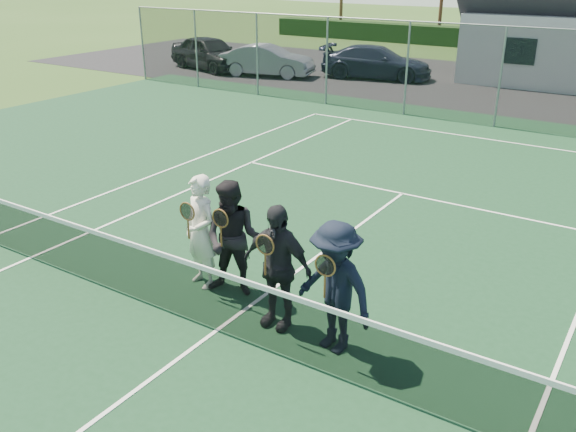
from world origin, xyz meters
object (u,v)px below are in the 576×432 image
object	(u,v)px
car_c	(376,62)
player_d	(335,288)
player_a	(201,232)
player_b	(233,239)
tennis_net	(216,297)
player_c	(277,266)
car_b	(267,61)
car_a	(210,53)

from	to	relation	value
car_c	player_d	distance (m)	20.51
player_d	car_c	bearing A→B (deg)	113.92
player_a	player_b	size ratio (longest dim) A/B	1.00
tennis_net	player_a	distance (m)	1.42
car_c	player_c	bearing A→B (deg)	-169.98
car_c	tennis_net	world-z (taller)	car_c
tennis_net	player_c	world-z (taller)	player_c
tennis_net	player_a	bearing A→B (deg)	138.37
car_b	car_c	xyz separation A→B (m)	(4.31, 2.11, 0.02)
tennis_net	player_c	size ratio (longest dim) A/B	6.49
car_a	player_b	bearing A→B (deg)	-124.27
car_a	car_c	xyz separation A→B (m)	(7.60, 2.13, -0.08)
tennis_net	player_d	size ratio (longest dim) A/B	6.49
player_b	player_d	distance (m)	2.04
player_b	player_d	size ratio (longest dim) A/B	1.00
car_b	player_a	xyz separation A→B (m)	(10.07, -16.24, 0.25)
player_a	player_d	bearing A→B (deg)	-8.80
car_a	tennis_net	world-z (taller)	car_a
car_b	player_d	distance (m)	20.89
car_a	player_a	distance (m)	21.01
tennis_net	player_a	size ratio (longest dim) A/B	6.49
car_b	player_b	distance (m)	19.37
tennis_net	player_b	bearing A→B (deg)	114.78
player_c	player_d	world-z (taller)	same
car_b	player_d	bearing A→B (deg)	-157.42
car_a	tennis_net	distance (m)	22.36
tennis_net	player_d	world-z (taller)	player_d
car_b	player_d	size ratio (longest dim) A/B	2.28
car_c	player_b	world-z (taller)	player_b
player_a	player_c	world-z (taller)	same
car_b	player_a	size ratio (longest dim) A/B	2.28
car_a	tennis_net	xyz separation A→B (m)	(14.38, -17.12, -0.23)
player_a	tennis_net	bearing A→B (deg)	-41.63
tennis_net	player_d	distance (m)	1.66
car_b	player_c	distance (m)	20.26
player_b	player_d	world-z (taller)	same
car_a	player_b	size ratio (longest dim) A/B	2.52
car_b	tennis_net	world-z (taller)	car_b
player_b	player_d	xyz separation A→B (m)	(1.98, -0.46, -0.00)
player_d	player_b	bearing A→B (deg)	167.08
car_a	player_c	xyz separation A→B (m)	(14.97, -16.53, 0.15)
car_a	player_d	bearing A→B (deg)	-121.27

